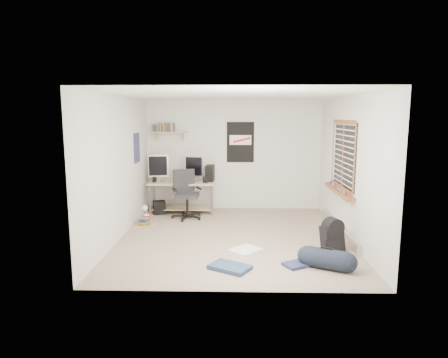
{
  "coord_description": "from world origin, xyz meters",
  "views": [
    {
      "loc": [
        0.0,
        -6.9,
        2.16
      ],
      "look_at": [
        -0.18,
        0.24,
        1.01
      ],
      "focal_mm": 32.0,
      "sensor_mm": 36.0,
      "label": 1
    }
  ],
  "objects_px": {
    "duffel_bag": "(327,259)",
    "book_stack": "(145,218)",
    "office_chair": "(187,196)",
    "backpack": "(332,239)",
    "desk": "(182,196)"
  },
  "relations": [
    {
      "from": "backpack",
      "to": "book_stack",
      "type": "height_order",
      "value": "backpack"
    },
    {
      "from": "desk",
      "to": "book_stack",
      "type": "xyz_separation_m",
      "value": [
        -0.59,
        -1.07,
        -0.22
      ]
    },
    {
      "from": "backpack",
      "to": "duffel_bag",
      "type": "height_order",
      "value": "duffel_bag"
    },
    {
      "from": "desk",
      "to": "duffel_bag",
      "type": "bearing_deg",
      "value": -57.81
    },
    {
      "from": "desk",
      "to": "book_stack",
      "type": "bearing_deg",
      "value": -123.64
    },
    {
      "from": "desk",
      "to": "book_stack",
      "type": "relative_size",
      "value": 3.61
    },
    {
      "from": "desk",
      "to": "duffel_bag",
      "type": "height_order",
      "value": "desk"
    },
    {
      "from": "office_chair",
      "to": "backpack",
      "type": "height_order",
      "value": "office_chair"
    },
    {
      "from": "duffel_bag",
      "to": "desk",
      "type": "bearing_deg",
      "value": 154.7
    },
    {
      "from": "office_chair",
      "to": "backpack",
      "type": "bearing_deg",
      "value": -61.06
    },
    {
      "from": "duffel_bag",
      "to": "book_stack",
      "type": "xyz_separation_m",
      "value": [
        -3.08,
        2.22,
        0.01
      ]
    },
    {
      "from": "duffel_bag",
      "to": "book_stack",
      "type": "height_order",
      "value": "duffel_bag"
    },
    {
      "from": "backpack",
      "to": "duffel_bag",
      "type": "relative_size",
      "value": 0.78
    },
    {
      "from": "book_stack",
      "to": "duffel_bag",
      "type": "bearing_deg",
      "value": -35.8
    },
    {
      "from": "book_stack",
      "to": "desk",
      "type": "bearing_deg",
      "value": 61.22
    }
  ]
}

